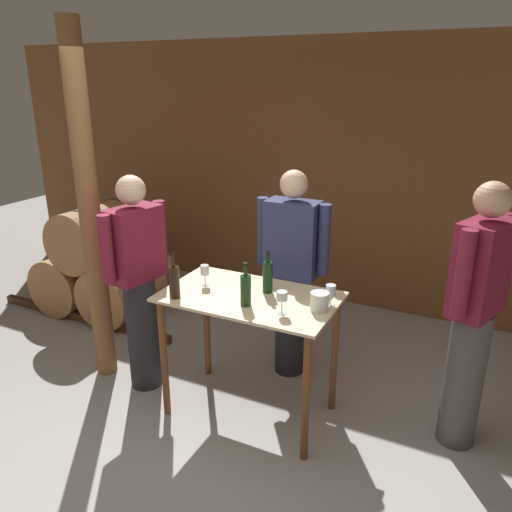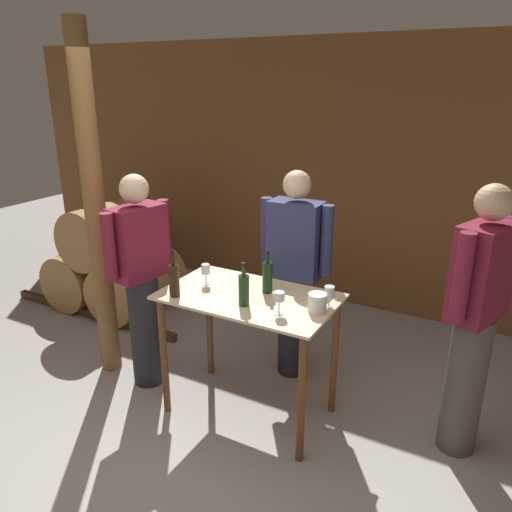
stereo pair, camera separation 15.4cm
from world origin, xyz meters
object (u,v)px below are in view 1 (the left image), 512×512
Objects in this scene: wine_glass_near_left at (205,271)px; person_visitor_with_scarf at (474,315)px; wooden_post at (90,214)px; wine_bottle_left at (246,289)px; person_visitor_bearded at (292,271)px; ice_bucket at (320,302)px; wine_glass_near_center at (282,297)px; person_host at (138,281)px; wine_bottle_center at (268,276)px; wine_glass_near_right at (331,291)px; wine_bottle_far_left at (174,281)px.

person_visitor_with_scarf is (1.74, 0.30, -0.10)m from wine_glass_near_left.
wooden_post is 1.54× the size of person_visitor_with_scarf.
wine_bottle_left is 0.17× the size of person_visitor_bearded.
wine_glass_near_left is at bearing 177.58° from ice_bucket.
wine_glass_near_center is 0.09× the size of person_host.
wooden_post is 2.75m from person_visitor_with_scarf.
wooden_post reaches higher than wine_bottle_center.
person_host is at bearing -0.89° from wooden_post.
wine_glass_near_right reaches higher than ice_bucket.
wine_bottle_center is 1.32m from person_visitor_with_scarf.
wine_bottle_center reaches higher than wine_glass_near_left.
person_host is (-0.94, 0.10, -0.15)m from wine_bottle_left.
person_visitor_with_scarf is at bearing -13.00° from person_visitor_bearded.
wine_bottle_left is 0.25m from wine_glass_near_center.
wine_glass_near_left is 1.02× the size of wine_glass_near_center.
wine_glass_near_center is at bearing -3.93° from wooden_post.
wooden_post is 9.29× the size of wine_bottle_center.
wine_glass_near_right is at bearing -1.40° from wine_bottle_center.
person_visitor_with_scarf reaches higher than person_visitor_bearded.
person_visitor_bearded is (-0.48, 0.53, -0.13)m from wine_glass_near_right.
wine_bottle_far_left is 1.90m from person_visitor_with_scarf.
wooden_post is 1.44m from wine_bottle_center.
person_host reaches higher than wine_bottle_left.
wine_bottle_center is 0.17× the size of person_host.
person_visitor_with_scarf is at bearing 20.84° from ice_bucket.
wooden_post is 1.88m from wine_glass_near_right.
wine_bottle_far_left is 0.49m from wine_bottle_left.
wine_bottle_left is (0.48, 0.10, -0.01)m from wine_bottle_far_left.
wine_bottle_center is 1.97× the size of wine_glass_near_center.
wine_glass_near_left is 0.86m from ice_bucket.
wine_bottle_left is at bearing -4.35° from wooden_post.
wine_glass_near_right is at bearing 4.34° from wooden_post.
wine_bottle_far_left is 1.01m from person_visitor_bearded.
wooden_post reaches higher than wine_bottle_far_left.
wine_bottle_center is (0.04, 0.25, 0.01)m from wine_bottle_left.
wine_glass_near_center is 1.21m from person_host.
person_visitor_with_scarf reaches higher than wine_bottle_center.
ice_bucket is (0.41, -0.12, -0.06)m from wine_bottle_center.
wine_bottle_far_left is at bearing -118.82° from person_visitor_bearded.
wine_bottle_far_left is at bearing -172.86° from wine_glass_near_center.
wine_glass_near_right is 0.12m from ice_bucket.
person_host is (-1.43, -0.15, -0.13)m from wine_glass_near_right.
wine_glass_near_right is 0.73m from person_visitor_bearded.
wooden_post is 1.00m from wine_glass_near_left.
wine_glass_near_left is 0.90m from wine_glass_near_right.
wine_bottle_center is 0.17× the size of person_visitor_with_scarf.
person_visitor_bearded reaches higher than person_host.
wine_glass_near_center is (1.61, -0.11, -0.32)m from wooden_post.
wine_bottle_far_left is (0.88, -0.20, -0.31)m from wooden_post.
wine_bottle_left is (1.36, -0.10, -0.32)m from wooden_post.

